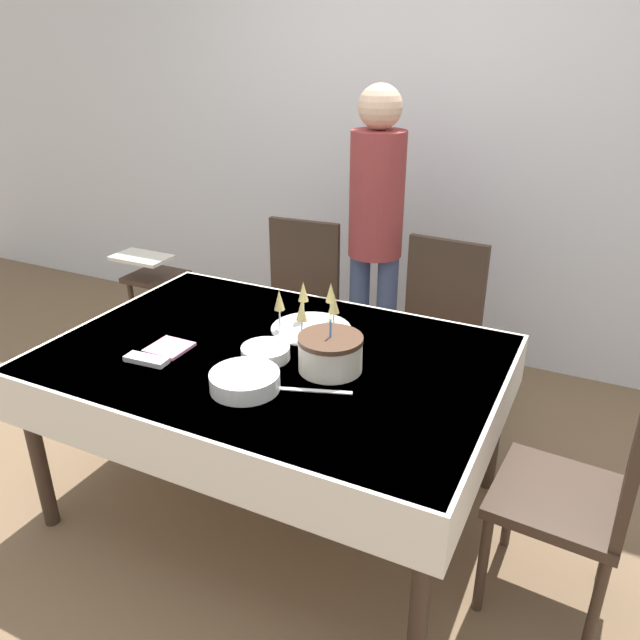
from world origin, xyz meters
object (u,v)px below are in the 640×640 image
Objects in this scene: dining_chair_far_left at (297,303)px; dining_chair_right_end at (590,485)px; high_chair at (155,289)px; plate_stack_main at (245,381)px; champagne_tray at (310,313)px; dining_chair_far_right at (435,330)px; birthday_cake at (330,353)px; plate_stack_dessert at (265,353)px; person_standing at (376,218)px.

dining_chair_right_end is (1.57, -0.92, 0.00)m from dining_chair_far_left.
plate_stack_main is at bearing -39.22° from high_chair.
champagne_tray is 0.47× the size of high_chair.
dining_chair_far_right is at bearing 74.29° from plate_stack_main.
dining_chair_far_left and dining_chair_right_end have the same top height.
champagne_tray is at bearing -57.47° from dining_chair_far_left.
dining_chair_far_right is 3.93× the size of plate_stack_main.
high_chair is (-0.91, -0.09, -0.04)m from dining_chair_far_left.
birthday_cake reaches higher than plate_stack_dessert.
plate_stack_dessert is (-0.39, -0.97, 0.23)m from dining_chair_far_right.
dining_chair_right_end is at bearing 2.34° from plate_stack_dessert.
plate_stack_main is at bearing -105.71° from dining_chair_far_right.
dining_chair_right_end is 2.85× the size of champagne_tray.
plate_stack_dessert is 0.11× the size of person_standing.
champagne_tray is (-0.22, 0.27, 0.01)m from birthday_cake.
champagne_tray is 0.31m from plate_stack_dessert.
high_chair is at bearing -176.97° from dining_chair_far_right.
dining_chair_right_end reaches higher than plate_stack_dessert.
plate_stack_main reaches higher than plate_stack_dessert.
dining_chair_far_right is 1.21m from dining_chair_right_end.
dining_chair_right_end reaches higher than champagne_tray.
dining_chair_right_end is at bearing -42.70° from person_standing.
champagne_tray is 1.81× the size of plate_stack_dessert.
dining_chair_right_end is at bearing -12.61° from champagne_tray.
dining_chair_far_left is 0.77m from dining_chair_far_right.
dining_chair_right_end is 2.62m from high_chair.
plate_stack_main is at bearing -69.79° from dining_chair_far_left.
birthday_cake is 1.28× the size of plate_stack_dessert.
dining_chair_far_right is 4.03× the size of birthday_cake.
birthday_cake is 0.26m from plate_stack_dessert.
dining_chair_far_right reaches higher than plate_stack_dessert.
person_standing is at bearing 103.70° from birthday_cake.
birthday_cake is 0.97× the size of plate_stack_main.
birthday_cake is at bearing -28.55° from high_chair.
champagne_tray is (-1.15, 0.26, 0.28)m from dining_chair_right_end.
birthday_cake is 0.33× the size of high_chair.
birthday_cake is (0.64, -0.94, 0.28)m from dining_chair_far_left.
person_standing is (-0.05, 0.85, 0.19)m from champagne_tray.
person_standing is at bearing 155.13° from dining_chair_far_right.
plate_stack_main reaches higher than high_chair.
plate_stack_main is 1.32× the size of plate_stack_dessert.
dining_chair_far_right reaches higher than high_chair.
birthday_cake is 0.33m from plate_stack_main.
plate_stack_main is at bearing -166.42° from dining_chair_right_end.
person_standing reaches higher than champagne_tray.
dining_chair_far_left is at bearing -179.99° from dining_chair_far_right.
dining_chair_far_left is at bearing 110.21° from plate_stack_main.
plate_stack_dessert is (-0.05, 0.22, -0.01)m from plate_stack_main.
dining_chair_right_end is (0.79, -0.92, 0.00)m from dining_chair_far_right.
plate_stack_main is 1.40m from person_standing.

